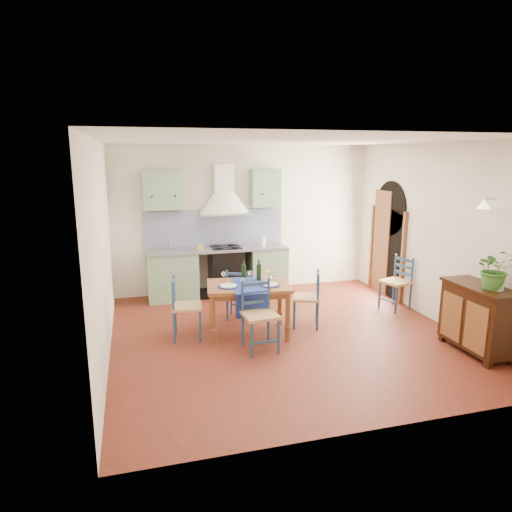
% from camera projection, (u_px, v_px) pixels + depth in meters
% --- Properties ---
extents(floor, '(5.00, 5.00, 0.00)m').
position_uv_depth(floor, '(286.00, 335.00, 6.76)').
color(floor, '#471A0F').
rests_on(floor, ground).
extents(back_wall, '(5.00, 0.96, 2.80)m').
position_uv_depth(back_wall, '(224.00, 240.00, 8.57)').
color(back_wall, white).
rests_on(back_wall, ground).
extents(right_wall, '(0.26, 5.00, 2.80)m').
position_uv_depth(right_wall, '(427.00, 235.00, 7.38)').
color(right_wall, white).
rests_on(right_wall, ground).
extents(left_wall, '(0.04, 5.00, 2.80)m').
position_uv_depth(left_wall, '(102.00, 252.00, 5.81)').
color(left_wall, white).
rests_on(left_wall, ground).
extents(ceiling, '(5.00, 5.00, 0.01)m').
position_uv_depth(ceiling, '(289.00, 140.00, 6.16)').
color(ceiling, silver).
rests_on(ceiling, back_wall).
extents(dining_table, '(1.30, 1.01, 1.08)m').
position_uv_depth(dining_table, '(249.00, 290.00, 6.66)').
color(dining_table, brown).
rests_on(dining_table, ground).
extents(chair_near, '(0.48, 0.48, 0.95)m').
position_uv_depth(chair_near, '(259.00, 315.00, 6.16)').
color(chair_near, navy).
rests_on(chair_near, ground).
extents(chair_far, '(0.52, 0.52, 0.84)m').
position_uv_depth(chair_far, '(239.00, 293.00, 7.34)').
color(chair_far, navy).
rests_on(chair_far, ground).
extents(chair_left, '(0.47, 0.47, 0.91)m').
position_uv_depth(chair_left, '(185.00, 307.00, 6.54)').
color(chair_left, navy).
rests_on(chair_left, ground).
extents(chair_right, '(0.53, 0.53, 0.87)m').
position_uv_depth(chair_right, '(308.00, 298.00, 7.02)').
color(chair_right, navy).
rests_on(chair_right, ground).
extents(chair_spare, '(0.53, 0.53, 0.91)m').
position_uv_depth(chair_spare, '(397.00, 282.00, 7.84)').
color(chair_spare, navy).
rests_on(chair_spare, ground).
extents(sideboard, '(0.50, 1.05, 0.94)m').
position_uv_depth(sideboard, '(478.00, 316.00, 6.06)').
color(sideboard, black).
rests_on(sideboard, ground).
extents(potted_plant, '(0.58, 0.54, 0.53)m').
position_uv_depth(potted_plant, '(496.00, 269.00, 5.75)').
color(potted_plant, '#346B24').
rests_on(potted_plant, sideboard).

